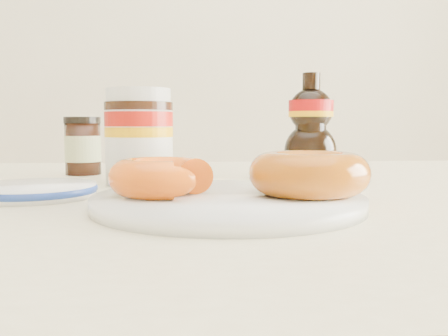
{
  "coord_description": "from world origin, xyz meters",
  "views": [
    {
      "loc": [
        0.03,
        -0.53,
        0.83
      ],
      "look_at": [
        0.08,
        -0.0,
        0.79
      ],
      "focal_mm": 40.0,
      "sensor_mm": 36.0,
      "label": 1
    }
  ],
  "objects": [
    {
      "name": "dark_jar",
      "position": [
        -0.13,
        0.3,
        0.8
      ],
      "size": [
        0.06,
        0.06,
        0.09
      ],
      "rotation": [
        0.0,
        0.0,
        0.34
      ],
      "color": "black",
      "rests_on": "dining_table"
    },
    {
      "name": "plate",
      "position": [
        0.08,
        -0.05,
        0.76
      ],
      "size": [
        0.26,
        0.26,
        0.01
      ],
      "color": "white",
      "rests_on": "dining_table"
    },
    {
      "name": "dining_table",
      "position": [
        0.0,
        0.1,
        0.67
      ],
      "size": [
        1.4,
        0.9,
        0.75
      ],
      "color": "beige",
      "rests_on": "ground"
    },
    {
      "name": "nutella_jar",
      "position": [
        -0.03,
        0.15,
        0.82
      ],
      "size": [
        0.09,
        0.09,
        0.13
      ],
      "rotation": [
        0.0,
        0.0,
        -0.33
      ],
      "color": "white",
      "rests_on": "dining_table"
    },
    {
      "name": "blue_rim_saucer",
      "position": [
        -0.14,
        0.04,
        0.76
      ],
      "size": [
        0.14,
        0.14,
        0.01
      ],
      "color": "white",
      "rests_on": "dining_table"
    },
    {
      "name": "donut_bitten",
      "position": [
        0.01,
        -0.05,
        0.78
      ],
      "size": [
        0.12,
        0.12,
        0.04
      ],
      "primitive_type": "torus",
      "rotation": [
        0.0,
        0.0,
        0.15
      ],
      "color": "#D8510C",
      "rests_on": "plate"
    },
    {
      "name": "syrup_bottle",
      "position": [
        0.23,
        0.24,
        0.83
      ],
      "size": [
        0.1,
        0.1,
        0.16
      ],
      "primitive_type": null,
      "rotation": [
        0.0,
        0.0,
        -0.41
      ],
      "color": "black",
      "rests_on": "dining_table"
    },
    {
      "name": "donut_whole",
      "position": [
        0.15,
        -0.06,
        0.78
      ],
      "size": [
        0.15,
        0.15,
        0.04
      ],
      "primitive_type": "torus",
      "rotation": [
        0.0,
        0.0,
        -0.34
      ],
      "color": "#9F5E0A",
      "rests_on": "plate"
    }
  ]
}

